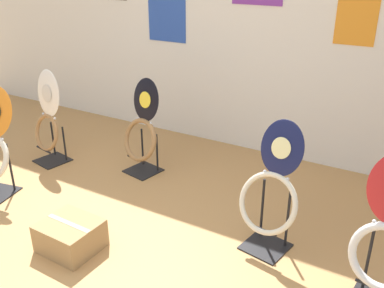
% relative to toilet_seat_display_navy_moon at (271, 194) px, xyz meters
% --- Properties ---
extents(wall_back, '(8.00, 0.07, 2.60)m').
position_rel_toilet_seat_display_navy_moon_xyz_m(wall_back, '(-0.97, 1.47, 0.89)').
color(wall_back, silver).
rests_on(wall_back, ground_plane).
extents(toilet_seat_display_navy_moon, '(0.44, 0.35, 0.89)m').
position_rel_toilet_seat_display_navy_moon_xyz_m(toilet_seat_display_navy_moon, '(0.00, 0.00, 0.00)').
color(toilet_seat_display_navy_moon, black).
rests_on(toilet_seat_display_navy_moon, ground_plane).
extents(toilet_seat_display_jazz_black, '(0.42, 0.33, 0.86)m').
position_rel_toilet_seat_display_navy_moon_xyz_m(toilet_seat_display_jazz_black, '(-1.39, 0.48, -0.04)').
color(toilet_seat_display_jazz_black, black).
rests_on(toilet_seat_display_jazz_black, ground_plane).
extents(toilet_seat_display_white_plain, '(0.38, 0.33, 0.89)m').
position_rel_toilet_seat_display_navy_moon_xyz_m(toilet_seat_display_white_plain, '(-2.28, 0.23, 0.02)').
color(toilet_seat_display_white_plain, black).
rests_on(toilet_seat_display_white_plain, ground_plane).
extents(storage_box, '(0.39, 0.35, 0.20)m').
position_rel_toilet_seat_display_navy_moon_xyz_m(storage_box, '(-1.14, -0.69, -0.31)').
color(storage_box, '#A37F51').
rests_on(storage_box, ground_plane).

